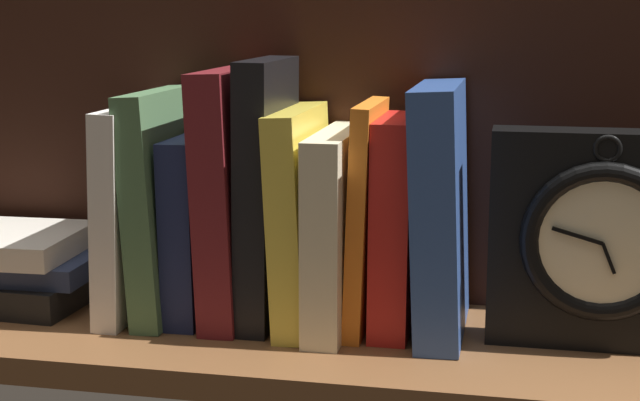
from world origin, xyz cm
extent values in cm
cube|color=brown|center=(0.00, 0.00, -1.25)|extent=(85.32, 24.80, 2.50)
cube|color=black|center=(0.00, 11.80, 16.30)|extent=(85.32, 1.20, 32.60)
cube|color=silver|center=(-14.92, 2.76, 10.19)|extent=(3.15, 15.69, 20.45)
cube|color=#476B44|center=(-11.90, 2.76, 10.96)|extent=(3.96, 15.04, 22.04)
cube|color=#192147|center=(-8.60, 2.76, 8.84)|extent=(3.31, 12.74, 17.71)
cube|color=maroon|center=(-5.02, 2.76, 12.01)|extent=(4.26, 14.43, 24.13)
cube|color=black|center=(-1.48, 2.76, 12.51)|extent=(3.27, 13.24, 25.05)
cube|color=gold|center=(1.79, 2.76, 10.23)|extent=(3.83, 15.36, 20.56)
cube|color=beige|center=(5.24, 2.76, 9.23)|extent=(3.47, 16.88, 18.48)
cube|color=orange|center=(8.06, 2.76, 10.60)|extent=(2.35, 12.67, 21.25)
cube|color=red|center=(10.92, 2.76, 9.95)|extent=(3.60, 12.06, 19.92)
cube|color=#2D4C8E|center=(14.95, 2.76, 11.46)|extent=(5.02, 15.88, 23.07)
cube|color=black|center=(29.07, 1.77, 9.64)|extent=(19.27, 4.73, 19.27)
torus|color=black|center=(29.07, -1.00, 10.03)|extent=(13.98, 1.72, 13.98)
cylinder|color=beige|center=(29.07, -1.00, 10.03)|extent=(11.28, 0.60, 11.28)
cube|color=black|center=(29.60, -1.50, 8.75)|extent=(1.35, 0.30, 2.66)
cube|color=black|center=(26.94, -1.50, 10.61)|extent=(4.34, 0.30, 1.45)
torus|color=black|center=(29.07, -0.60, 18.01)|extent=(2.44, 0.44, 2.44)
cube|color=black|center=(-28.23, 2.24, 1.48)|extent=(15.63, 12.38, 2.96)
cube|color=#232D4C|center=(-28.02, 2.28, 4.01)|extent=(16.97, 10.36, 2.10)
cube|color=beige|center=(-29.56, 2.50, 6.24)|extent=(16.28, 13.87, 2.36)
camera|label=1|loc=(21.89, -84.14, 29.61)|focal=54.20mm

